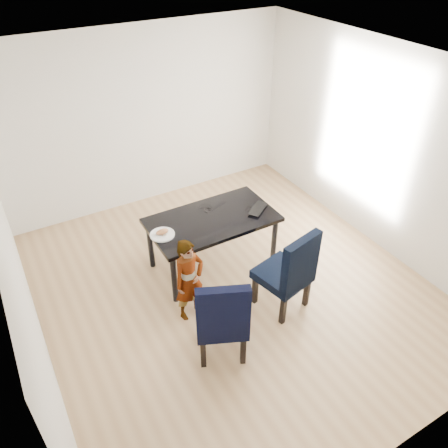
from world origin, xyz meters
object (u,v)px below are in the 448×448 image
chair_right (283,269)px  plate (162,235)px  chair_left (221,312)px  laptop (254,208)px  child (189,280)px  dining_table (213,242)px

chair_right → plate: size_ratio=3.75×
chair_left → chair_right: (0.94, 0.22, 0.01)m
chair_right → plate: (-1.03, 1.03, 0.20)m
chair_right → laptop: size_ratio=3.14×
chair_right → plate: 1.48m
chair_right → child: 1.08m
chair_left → child: chair_left is taller
chair_right → child: (-1.00, 0.39, -0.02)m
dining_table → child: bearing=-135.1°
chair_right → laptop: 1.00m
child → plate: size_ratio=3.58×
child → laptop: bearing=13.4°
chair_right → laptop: bearing=64.5°
chair_right → laptop: chair_right is taller
dining_table → laptop: laptop is taller
chair_right → plate: chair_right is taller
child → laptop: 1.37m
plate → chair_left: bearing=-85.9°
chair_right → child: size_ratio=1.05×
dining_table → chair_left: bearing=-115.1°
chair_left → plate: bearing=118.1°
child → chair_left: bearing=-95.6°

